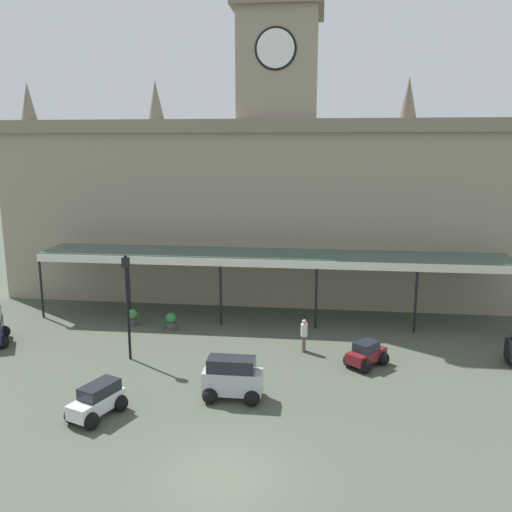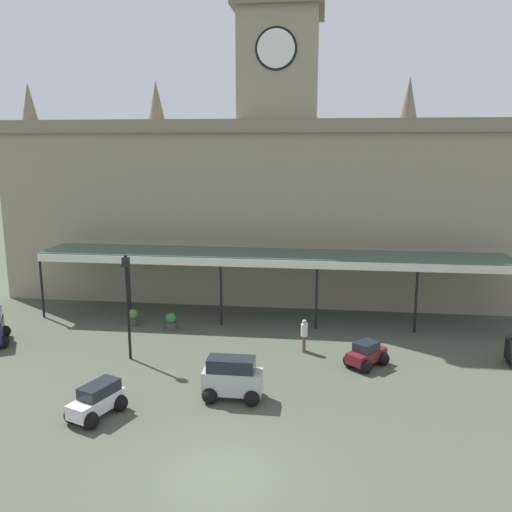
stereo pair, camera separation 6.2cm
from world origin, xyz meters
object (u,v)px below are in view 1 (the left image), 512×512
(car_silver_van, at_px, (232,380))
(pedestrian_beside_cars, at_px, (304,334))
(car_white_estate, at_px, (97,402))
(car_maroon_sedan, at_px, (366,356))
(planter_by_canopy, at_px, (132,317))
(planter_forecourt_centre, at_px, (171,321))
(victorian_lamppost, at_px, (127,295))

(car_silver_van, xyz_separation_m, pedestrian_beside_cars, (2.71, 5.48, 0.10))
(car_silver_van, height_order, car_white_estate, car_silver_van)
(car_maroon_sedan, xyz_separation_m, planter_by_canopy, (-12.83, 4.22, -0.01))
(car_maroon_sedan, bearing_deg, planter_forecourt_centre, 159.89)
(pedestrian_beside_cars, distance_m, planter_by_canopy, 10.27)
(car_silver_van, bearing_deg, planter_forecourt_centre, 121.34)
(car_silver_van, distance_m, planter_by_canopy, 10.94)
(car_white_estate, bearing_deg, pedestrian_beside_cars, 44.74)
(pedestrian_beside_cars, relative_size, planter_by_canopy, 1.74)
(car_maroon_sedan, bearing_deg, car_silver_van, -144.48)
(victorian_lamppost, distance_m, planter_by_canopy, 5.69)
(car_white_estate, bearing_deg, planter_by_canopy, 102.62)
(victorian_lamppost, xyz_separation_m, planter_forecourt_centre, (0.80, 4.36, -2.69))
(pedestrian_beside_cars, bearing_deg, victorian_lamppost, -166.62)
(car_silver_van, xyz_separation_m, planter_forecourt_centre, (-4.79, 7.86, -0.32))
(planter_by_canopy, bearing_deg, car_white_estate, -77.38)
(car_silver_van, bearing_deg, victorian_lamppost, 147.89)
(victorian_lamppost, bearing_deg, car_maroon_sedan, 2.72)
(car_silver_van, height_order, planter_forecourt_centre, car_silver_van)
(planter_by_canopy, bearing_deg, pedestrian_beside_cars, -15.73)
(car_maroon_sedan, relative_size, planter_forecourt_centre, 2.33)
(victorian_lamppost, bearing_deg, planter_forecourt_centre, 79.64)
(car_silver_van, relative_size, pedestrian_beside_cars, 1.44)
(car_silver_van, distance_m, planter_forecourt_centre, 9.21)
(car_maroon_sedan, height_order, car_white_estate, car_white_estate)
(car_silver_van, bearing_deg, planter_by_canopy, 130.96)
(car_maroon_sedan, relative_size, car_silver_van, 0.93)
(car_maroon_sedan, distance_m, victorian_lamppost, 11.57)
(car_white_estate, xyz_separation_m, planter_forecourt_centre, (0.08, 9.89, -0.07))
(planter_forecourt_centre, bearing_deg, car_silver_van, -58.66)
(pedestrian_beside_cars, xyz_separation_m, victorian_lamppost, (-8.29, -1.97, 2.27))
(pedestrian_beside_cars, bearing_deg, car_maroon_sedan, -25.98)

